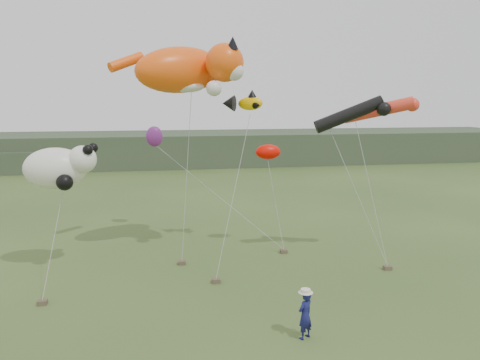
# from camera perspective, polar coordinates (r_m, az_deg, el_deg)

# --- Properties ---
(ground) EXTENTS (120.00, 120.00, 0.00)m
(ground) POSITION_cam_1_polar(r_m,az_deg,el_deg) (18.93, 3.61, -16.29)
(ground) COLOR #385123
(ground) RESTS_ON ground
(headland) EXTENTS (90.00, 13.00, 4.00)m
(headland) POSITION_cam_1_polar(r_m,az_deg,el_deg) (61.55, -9.02, 3.72)
(headland) COLOR #2D3D28
(headland) RESTS_ON ground
(festival_attendant) EXTENTS (0.76, 0.70, 1.74)m
(festival_attendant) POSITION_cam_1_polar(r_m,az_deg,el_deg) (17.19, 7.94, -16.00)
(festival_attendant) COLOR #151852
(festival_attendant) RESTS_ON ground
(sandbag_anchors) EXTENTS (16.26, 4.94, 0.19)m
(sandbag_anchors) POSITION_cam_1_polar(r_m,az_deg,el_deg) (23.10, -1.25, -11.06)
(sandbag_anchors) COLOR brown
(sandbag_anchors) RESTS_ON ground
(cat_kite) EXTENTS (6.74, 4.54, 2.89)m
(cat_kite) POSITION_cam_1_polar(r_m,az_deg,el_deg) (24.23, -6.08, 13.30)
(cat_kite) COLOR #FF560E
(cat_kite) RESTS_ON ground
(fish_kite) EXTENTS (2.38, 1.57, 1.15)m
(fish_kite) POSITION_cam_1_polar(r_m,az_deg,el_deg) (25.36, 0.28, 9.38)
(fish_kite) COLOR #FFC300
(fish_kite) RESTS_ON ground
(tube_kites) EXTENTS (5.11, 2.09, 1.90)m
(tube_kites) POSITION_cam_1_polar(r_m,az_deg,el_deg) (24.42, 15.47, 8.06)
(tube_kites) COLOR black
(tube_kites) RESTS_ON ground
(panda_kite) EXTENTS (3.44, 2.23, 2.14)m
(panda_kite) POSITION_cam_1_polar(r_m,az_deg,el_deg) (23.62, -21.11, 1.46)
(panda_kite) COLOR white
(panda_kite) RESTS_ON ground
(misc_kites) EXTENTS (7.33, 5.25, 1.61)m
(misc_kites) POSITION_cam_1_polar(r_m,az_deg,el_deg) (27.23, -3.81, 4.42)
(misc_kites) COLOR #EF0C02
(misc_kites) RESTS_ON ground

